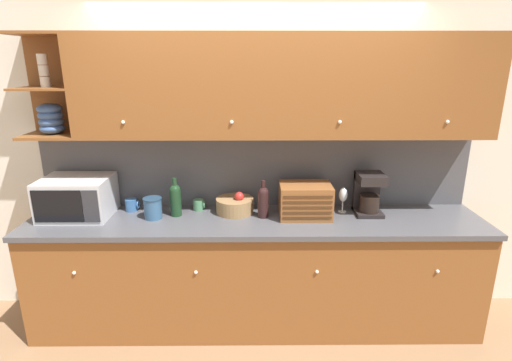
# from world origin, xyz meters

# --- Properties ---
(ground_plane) EXTENTS (24.00, 24.00, 0.00)m
(ground_plane) POSITION_xyz_m (0.00, 0.00, 0.00)
(ground_plane) COLOR #896647
(wall_back) EXTENTS (5.89, 0.06, 2.60)m
(wall_back) POSITION_xyz_m (0.00, 0.03, 1.30)
(wall_back) COLOR silver
(wall_back) RESTS_ON ground_plane
(counter_unit) EXTENTS (3.51, 0.64, 0.92)m
(counter_unit) POSITION_xyz_m (0.00, -0.31, 0.46)
(counter_unit) COLOR brown
(counter_unit) RESTS_ON ground_plane
(backsplash_panel) EXTENTS (3.49, 0.01, 0.62)m
(backsplash_panel) POSITION_xyz_m (0.00, -0.01, 1.23)
(backsplash_panel) COLOR #4C4C51
(backsplash_panel) RESTS_ON counter_unit
(upper_cabinets) EXTENTS (3.49, 0.36, 0.74)m
(upper_cabinets) POSITION_xyz_m (0.16, -0.17, 1.91)
(upper_cabinets) COLOR brown
(upper_cabinets) RESTS_ON backsplash_panel
(microwave) EXTENTS (0.51, 0.42, 0.31)m
(microwave) POSITION_xyz_m (-1.39, -0.24, 1.08)
(microwave) COLOR silver
(microwave) RESTS_ON counter_unit
(mug) EXTENTS (0.11, 0.10, 0.10)m
(mug) POSITION_xyz_m (-1.01, -0.13, 0.97)
(mug) COLOR #38669E
(mug) RESTS_ON counter_unit
(storage_canister) EXTENTS (0.14, 0.14, 0.16)m
(storage_canister) POSITION_xyz_m (-0.79, -0.29, 1.01)
(storage_canister) COLOR #33567A
(storage_canister) RESTS_ON counter_unit
(second_wine_bottle) EXTENTS (0.09, 0.09, 0.31)m
(second_wine_bottle) POSITION_xyz_m (-0.63, -0.24, 1.06)
(second_wine_bottle) COLOR #19381E
(second_wine_bottle) RESTS_ON counter_unit
(mug_blue_second) EXTENTS (0.10, 0.09, 0.09)m
(mug_blue_second) POSITION_xyz_m (-0.47, -0.12, 0.97)
(mug_blue_second) COLOR #4C845B
(mug_blue_second) RESTS_ON counter_unit
(fruit_basket) EXTENTS (0.30, 0.30, 0.18)m
(fruit_basket) POSITION_xyz_m (-0.17, -0.18, 0.99)
(fruit_basket) COLOR #937047
(fruit_basket) RESTS_ON counter_unit
(wine_bottle) EXTENTS (0.08, 0.08, 0.30)m
(wine_bottle) POSITION_xyz_m (0.05, -0.28, 1.06)
(wine_bottle) COLOR black
(wine_bottle) RESTS_ON counter_unit
(bread_box) EXTENTS (0.40, 0.29, 0.26)m
(bread_box) POSITION_xyz_m (0.38, -0.26, 1.05)
(bread_box) COLOR brown
(bread_box) RESTS_ON counter_unit
(wine_glass) EXTENTS (0.07, 0.07, 0.21)m
(wine_glass) POSITION_xyz_m (0.69, -0.17, 1.06)
(wine_glass) COLOR silver
(wine_glass) RESTS_ON counter_unit
(coffee_maker) EXTENTS (0.21, 0.22, 0.33)m
(coffee_maker) POSITION_xyz_m (0.89, -0.20, 1.09)
(coffee_maker) COLOR black
(coffee_maker) RESTS_ON counter_unit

